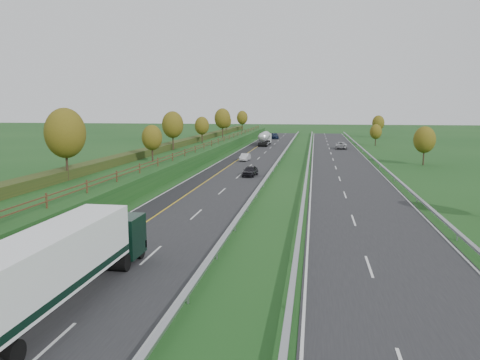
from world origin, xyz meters
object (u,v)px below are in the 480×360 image
object	(u,v)px
car_small_far	(275,136)
car_oncoming	(341,145)
box_lorry	(59,264)
road_tanker	(265,138)
car_silver_mid	(245,157)
car_dark_near	(250,171)

from	to	relation	value
car_small_far	car_oncoming	distance (m)	37.86
box_lorry	road_tanker	size ratio (longest dim) A/B	1.45
road_tanker	car_silver_mid	world-z (taller)	road_tanker
road_tanker	car_oncoming	world-z (taller)	road_tanker
road_tanker	car_oncoming	bearing A→B (deg)	-21.43
car_silver_mid	car_oncoming	bearing A→B (deg)	61.35
box_lorry	car_silver_mid	bearing A→B (deg)	90.55
car_small_far	car_oncoming	size ratio (longest dim) A/B	0.98
car_silver_mid	car_small_far	world-z (taller)	car_small_far
box_lorry	road_tanker	world-z (taller)	box_lorry
car_dark_near	car_oncoming	world-z (taller)	car_oncoming
box_lorry	car_small_far	bearing A→B (deg)	90.18
car_dark_near	car_oncoming	size ratio (longest dim) A/B	0.73
box_lorry	car_oncoming	distance (m)	94.36
car_silver_mid	car_small_far	distance (m)	61.35
box_lorry	car_dark_near	bearing A→B (deg)	86.29
road_tanker	car_small_far	xyz separation A→B (m)	(0.39, 25.64, -1.00)
box_lorry	car_dark_near	world-z (taller)	box_lorry
road_tanker	car_dark_near	world-z (taller)	road_tanker
box_lorry	road_tanker	bearing A→B (deg)	90.45
car_silver_mid	car_small_far	xyz separation A→B (m)	(0.23, 61.35, 0.18)
car_silver_mid	road_tanker	bearing A→B (deg)	95.07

